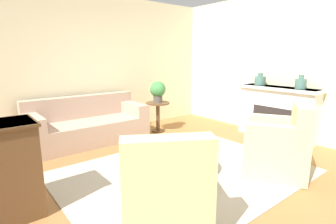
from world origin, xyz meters
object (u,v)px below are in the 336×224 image
couch (88,126)px  vase_mantel_near (260,80)px  ottoman_table (177,156)px  potted_plant_on_side_table (158,90)px  vase_mantel_far (301,83)px  armchair_right (279,147)px  side_table (158,112)px  armchair_left (164,194)px

couch → vase_mantel_near: 3.49m
ottoman_table → potted_plant_on_side_table: size_ratio=1.98×
couch → vase_mantel_far: bearing=-39.9°
armchair_right → ottoman_table: bearing=144.4°
couch → armchair_right: armchair_right is taller
side_table → vase_mantel_far: (1.53, -2.20, 0.68)m
vase_mantel_near → vase_mantel_far: size_ratio=0.97×
couch → armchair_right: size_ratio=2.04×
armchair_left → vase_mantel_near: (3.45, 1.29, 0.72)m
armchair_left → vase_mantel_far: 3.56m
armchair_left → vase_mantel_far: bearing=7.9°
armchair_right → vase_mantel_far: 1.72m
armchair_left → vase_mantel_far: (3.45, 0.48, 0.72)m
armchair_right → side_table: armchair_right is taller
armchair_left → ottoman_table: bearing=43.7°
ottoman_table → potted_plant_on_side_table: potted_plant_on_side_table is taller
armchair_left → potted_plant_on_side_table: (1.91, 2.68, 0.50)m
ottoman_table → potted_plant_on_side_table: 2.24m
vase_mantel_near → vase_mantel_far: 0.81m
vase_mantel_near → ottoman_table: bearing=-169.5°
couch → ottoman_table: (0.36, -2.15, -0.02)m
armchair_left → armchair_right: (1.97, 0.00, 0.00)m
potted_plant_on_side_table → vase_mantel_near: bearing=-42.2°
armchair_left → armchair_right: 1.97m
vase_mantel_near → potted_plant_on_side_table: bearing=137.8°
ottoman_table → side_table: (1.07, 1.88, 0.14)m
couch → armchair_left: size_ratio=2.04×
side_table → potted_plant_on_side_table: size_ratio=1.43×
ottoman_table → vase_mantel_far: 2.75m
vase_mantel_far → potted_plant_on_side_table: (-1.53, 2.20, -0.22)m
armchair_right → side_table: 2.68m
armchair_left → ottoman_table: armchair_left is taller
vase_mantel_far → couch: bearing=140.1°
couch → side_table: (1.43, -0.28, 0.12)m
armchair_left → ottoman_table: size_ratio=1.18×
potted_plant_on_side_table → vase_mantel_far: bearing=-55.1°
armchair_left → side_table: bearing=54.5°
armchair_left → vase_mantel_far: vase_mantel_far is taller
couch → ottoman_table: size_ratio=2.42×
armchair_right → potted_plant_on_side_table: potted_plant_on_side_table is taller
armchair_right → vase_mantel_near: bearing=41.0°
side_table → vase_mantel_far: bearing=-55.1°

